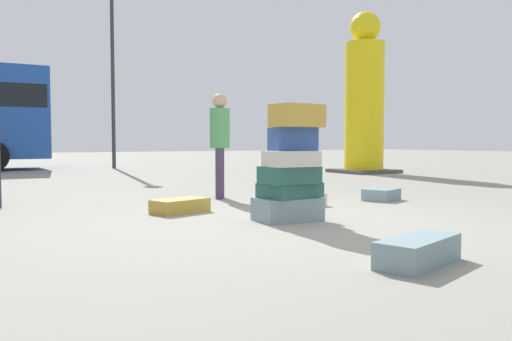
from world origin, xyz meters
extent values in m
plane|color=gray|center=(0.00, 0.00, 0.00)|extent=(80.00, 80.00, 0.00)
cube|color=gray|center=(-0.16, 0.22, 0.13)|extent=(0.70, 0.51, 0.25)
cube|color=#26594C|center=(-0.12, 0.24, 0.33)|extent=(0.70, 0.54, 0.16)
cube|color=#26594C|center=(-0.16, 0.19, 0.51)|extent=(0.62, 0.45, 0.19)
cube|color=beige|center=(-0.18, 0.12, 0.68)|extent=(0.55, 0.39, 0.17)
cube|color=#334F99|center=(-0.11, 0.21, 0.89)|extent=(0.51, 0.39, 0.25)
cube|color=#B28C33|center=(-0.13, 0.10, 1.14)|extent=(0.55, 0.42, 0.24)
cube|color=gray|center=(-0.48, -1.93, 0.10)|extent=(0.82, 0.53, 0.19)
cube|color=beige|center=(0.63, 1.20, 0.08)|extent=(0.81, 0.55, 0.17)
cube|color=gray|center=(2.14, 1.19, 0.08)|extent=(0.63, 0.57, 0.17)
cube|color=#B28C33|center=(-0.94, 1.41, 0.08)|extent=(0.75, 0.54, 0.17)
cylinder|color=#3F334C|center=(0.23, 2.70, 0.38)|extent=(0.12, 0.12, 0.77)
cylinder|color=#3F334C|center=(0.12, 2.51, 0.38)|extent=(0.12, 0.12, 0.77)
cylinder|color=#4C9959|center=(0.18, 2.61, 1.07)|extent=(0.30, 0.30, 0.60)
sphere|color=tan|center=(0.18, 2.61, 1.48)|extent=(0.22, 0.22, 0.22)
cylinder|color=yellow|center=(6.55, 6.57, 1.80)|extent=(1.08, 1.08, 3.61)
sphere|color=yellow|center=(6.55, 6.57, 4.03)|extent=(0.84, 0.84, 0.84)
cube|color=#4C4C4C|center=(6.55, 6.57, 0.05)|extent=(1.51, 1.51, 0.10)
cylinder|color=#333338|center=(1.10, 12.44, 3.19)|extent=(0.12, 0.12, 6.38)
camera|label=1|loc=(-3.25, -4.48, 0.86)|focal=36.31mm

